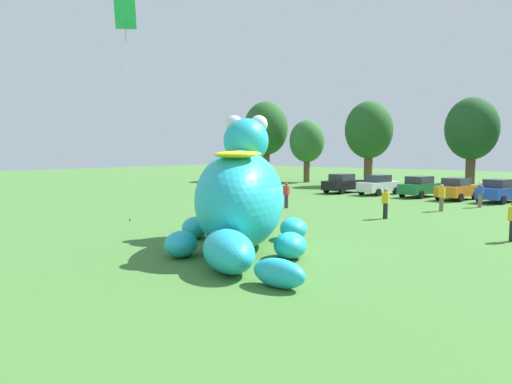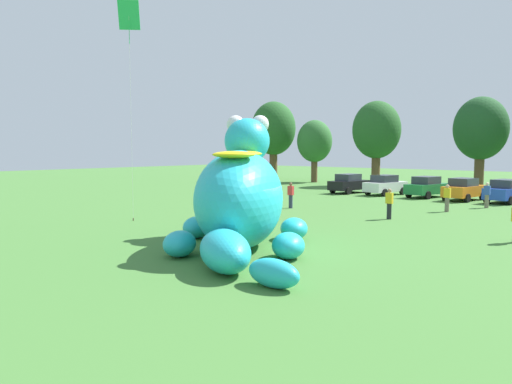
# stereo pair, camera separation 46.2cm
# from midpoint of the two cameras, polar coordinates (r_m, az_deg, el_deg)

# --- Properties ---
(ground_plane) EXTENTS (160.00, 160.00, 0.00)m
(ground_plane) POSITION_cam_midpoint_polar(r_m,az_deg,el_deg) (18.83, 1.18, -6.92)
(ground_plane) COLOR #427533
(giant_inflatable_creature) EXTENTS (9.31, 8.59, 5.44)m
(giant_inflatable_creature) POSITION_cam_midpoint_polar(r_m,az_deg,el_deg) (19.28, -1.20, -0.66)
(giant_inflatable_creature) COLOR #23B2C6
(giant_inflatable_creature) RESTS_ON ground
(car_black) EXTENTS (2.32, 4.28, 1.72)m
(car_black) POSITION_cam_midpoint_polar(r_m,az_deg,el_deg) (44.41, 11.11, 0.98)
(car_black) COLOR black
(car_black) RESTS_ON ground
(car_white) EXTENTS (2.47, 4.34, 1.72)m
(car_white) POSITION_cam_midpoint_polar(r_m,az_deg,el_deg) (43.26, 15.15, 0.80)
(car_white) COLOR white
(car_white) RESTS_ON ground
(car_green) EXTENTS (2.48, 4.34, 1.72)m
(car_green) POSITION_cam_midpoint_polar(r_m,az_deg,el_deg) (42.00, 19.63, 0.56)
(car_green) COLOR #1E7238
(car_green) RESTS_ON ground
(car_orange) EXTENTS (2.33, 4.28, 1.72)m
(car_orange) POSITION_cam_midpoint_polar(r_m,az_deg,el_deg) (40.60, 23.42, 0.30)
(car_orange) COLOR orange
(car_orange) RESTS_ON ground
(car_blue) EXTENTS (2.56, 4.36, 1.72)m
(car_blue) POSITION_cam_midpoint_polar(r_m,az_deg,el_deg) (40.01, 27.57, 0.08)
(car_blue) COLOR #2347B7
(car_blue) RESTS_ON ground
(tree_far_left) EXTENTS (5.57, 5.57, 9.89)m
(tree_far_left) POSITION_cam_midpoint_polar(r_m,az_deg,el_deg) (61.85, 2.27, 7.37)
(tree_far_left) COLOR brown
(tree_far_left) RESTS_ON ground
(tree_left) EXTENTS (4.15, 4.15, 7.37)m
(tree_left) POSITION_cam_midpoint_polar(r_m,az_deg,el_deg) (58.53, 7.08, 5.86)
(tree_left) COLOR brown
(tree_left) RESTS_ON ground
(tree_mid_left) EXTENTS (5.09, 5.09, 9.04)m
(tree_mid_left) POSITION_cam_midpoint_polar(r_m,az_deg,el_deg) (53.92, 14.14, 6.98)
(tree_mid_left) COLOR brown
(tree_mid_left) RESTS_ON ground
(tree_centre_left) EXTENTS (5.04, 5.04, 8.95)m
(tree_centre_left) POSITION_cam_midpoint_polar(r_m,az_deg,el_deg) (52.07, 25.00, 6.69)
(tree_centre_left) COLOR brown
(tree_centre_left) RESTS_ON ground
(spectator_near_inflatable) EXTENTS (0.38, 0.26, 1.71)m
(spectator_near_inflatable) POSITION_cam_midpoint_polar(r_m,az_deg,el_deg) (32.80, 21.80, -0.68)
(spectator_near_inflatable) COLOR #726656
(spectator_near_inflatable) RESTS_ON ground
(spectator_mid_field) EXTENTS (0.38, 0.26, 1.71)m
(spectator_mid_field) POSITION_cam_midpoint_polar(r_m,az_deg,el_deg) (28.27, 15.76, -1.37)
(spectator_mid_field) COLOR black
(spectator_mid_field) RESTS_ON ground
(spectator_by_cars) EXTENTS (0.38, 0.26, 1.71)m
(spectator_by_cars) POSITION_cam_midpoint_polar(r_m,az_deg,el_deg) (36.02, 25.70, -0.34)
(spectator_by_cars) COLOR #726656
(spectator_by_cars) RESTS_ON ground
(spectator_wandering) EXTENTS (0.38, 0.26, 1.71)m
(spectator_wandering) POSITION_cam_midpoint_polar(r_m,az_deg,el_deg) (32.43, 4.48, -0.40)
(spectator_wandering) COLOR #2D334C
(spectator_wandering) RESTS_ON ground
(tethered_flying_kite) EXTENTS (1.13, 1.13, 11.69)m
(tethered_flying_kite) POSITION_cam_midpoint_polar(r_m,az_deg,el_deg) (28.09, -14.14, 18.98)
(tethered_flying_kite) COLOR brown
(tethered_flying_kite) RESTS_ON ground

